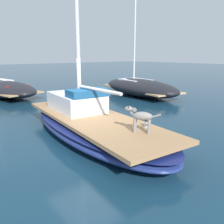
# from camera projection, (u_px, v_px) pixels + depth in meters

# --- Properties ---
(ground_plane) EXTENTS (120.00, 120.00, 0.00)m
(ground_plane) POSITION_uv_depth(u_px,v_px,m) (93.00, 136.00, 7.89)
(ground_plane) COLOR #143347
(sailboat_main) EXTENTS (3.19, 7.44, 0.66)m
(sailboat_main) POSITION_uv_depth(u_px,v_px,m) (93.00, 126.00, 7.81)
(sailboat_main) COLOR navy
(sailboat_main) RESTS_ON ground
(mast_main) EXTENTS (0.14, 2.27, 6.09)m
(mast_main) POSITION_uv_depth(u_px,v_px,m) (80.00, 31.00, 7.69)
(mast_main) COLOR silver
(mast_main) RESTS_ON sailboat_main
(cabin_house) EXTENTS (1.60, 2.34, 0.84)m
(cabin_house) POSITION_uv_depth(u_px,v_px,m) (77.00, 101.00, 8.56)
(cabin_house) COLOR silver
(cabin_house) RESTS_ON sailboat_main
(dog_grey) EXTENTS (0.60, 0.82, 0.70)m
(dog_grey) POSITION_uv_depth(u_px,v_px,m) (141.00, 117.00, 6.09)
(dog_grey) COLOR gray
(dog_grey) RESTS_ON sailboat_main
(deck_winch) EXTENTS (0.16, 0.16, 0.21)m
(deck_winch) POSITION_uv_depth(u_px,v_px,m) (147.00, 124.00, 6.62)
(deck_winch) COLOR #B7B7BC
(deck_winch) RESTS_ON sailboat_main
(moored_boat_starboard_side) EXTENTS (3.48, 6.81, 6.14)m
(moored_boat_starboard_side) POSITION_uv_depth(u_px,v_px,m) (140.00, 87.00, 15.54)
(moored_boat_starboard_side) COLOR black
(moored_boat_starboard_side) RESTS_ON ground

